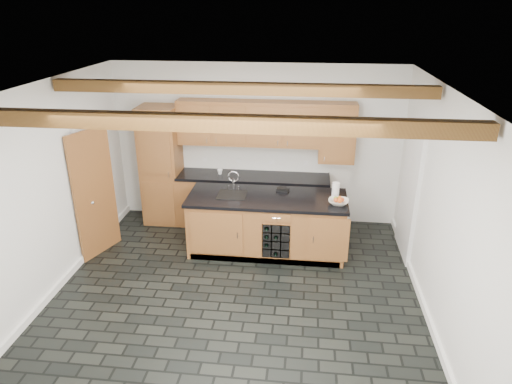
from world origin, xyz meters
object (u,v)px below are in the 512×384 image
at_px(fruit_bowl, 338,202).
at_px(paper_towel, 336,190).
at_px(island, 267,224).
at_px(kitchen_scale, 283,189).

bearing_deg(fruit_bowl, paper_towel, 99.69).
relative_size(island, paper_towel, 9.83).
relative_size(kitchen_scale, paper_towel, 0.84).
relative_size(island, fruit_bowl, 8.34).
relative_size(fruit_bowl, paper_towel, 1.18).
distance_m(fruit_bowl, paper_towel, 0.25).
distance_m(kitchen_scale, paper_towel, 0.84).
bearing_deg(fruit_bowl, kitchen_scale, 153.90).
xyz_separation_m(fruit_bowl, paper_towel, (-0.04, 0.22, 0.09)).
bearing_deg(island, fruit_bowl, -7.91).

